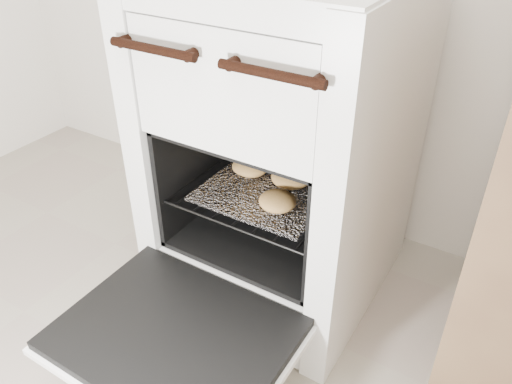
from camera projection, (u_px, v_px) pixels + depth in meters
stove at (284, 152)px, 1.27m from camera, size 0.55×0.61×0.84m
oven_door at (175, 336)px, 1.06m from camera, size 0.50×0.39×0.03m
oven_rack at (271, 190)px, 1.27m from camera, size 0.40×0.39×0.01m
foil_sheet at (267, 191)px, 1.25m from camera, size 0.31×0.28×0.01m
baked_rolls at (273, 174)px, 1.28m from camera, size 0.28×0.27×0.05m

